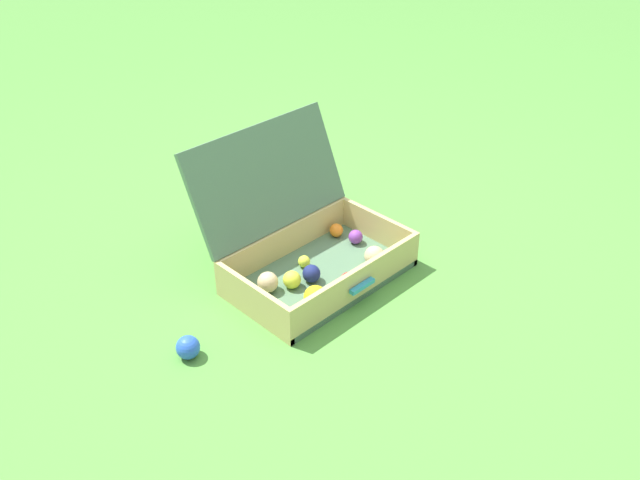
{
  "coord_description": "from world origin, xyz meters",
  "views": [
    {
      "loc": [
        -1.37,
        -1.39,
        1.47
      ],
      "look_at": [
        0.04,
        0.03,
        0.17
      ],
      "focal_mm": 37.98,
      "sensor_mm": 36.0,
      "label": 1
    }
  ],
  "objects": [
    {
      "name": "ground_plane",
      "position": [
        0.0,
        0.0,
        0.0
      ],
      "size": [
        16.0,
        16.0,
        0.0
      ],
      "primitive_type": "plane",
      "color": "#4C8C38"
    },
    {
      "name": "open_suitcase",
      "position": [
        0.04,
        0.1,
        0.12
      ],
      "size": [
        0.65,
        0.58,
        0.5
      ],
      "color": "#4C7051",
      "rests_on": "ground"
    },
    {
      "name": "stray_ball_on_grass",
      "position": [
        -0.55,
        0.03,
        0.04
      ],
      "size": [
        0.08,
        0.08,
        0.08
      ],
      "primitive_type": "sphere",
      "color": "blue",
      "rests_on": "ground"
    }
  ]
}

